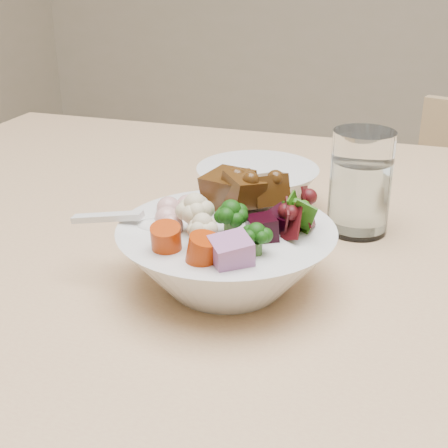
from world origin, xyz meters
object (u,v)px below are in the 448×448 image
object	(u,v)px
food_bowl	(228,252)
dining_table	(442,333)
water_glass	(360,186)
side_bowl	(257,187)

from	to	relation	value
food_bowl	dining_table	bearing A→B (deg)	27.94
dining_table	water_glass	size ratio (longest dim) A/B	13.86
water_glass	side_bowl	bearing A→B (deg)	166.01
water_glass	side_bowl	distance (m)	0.15
dining_table	food_bowl	world-z (taller)	food_bowl
dining_table	food_bowl	size ratio (longest dim) A/B	7.94
food_bowl	water_glass	bearing A→B (deg)	61.05
food_bowl	side_bowl	xyz separation A→B (m)	(-0.04, 0.22, -0.01)
food_bowl	water_glass	world-z (taller)	water_glass
dining_table	water_glass	xyz separation A→B (m)	(-0.11, 0.07, 0.14)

